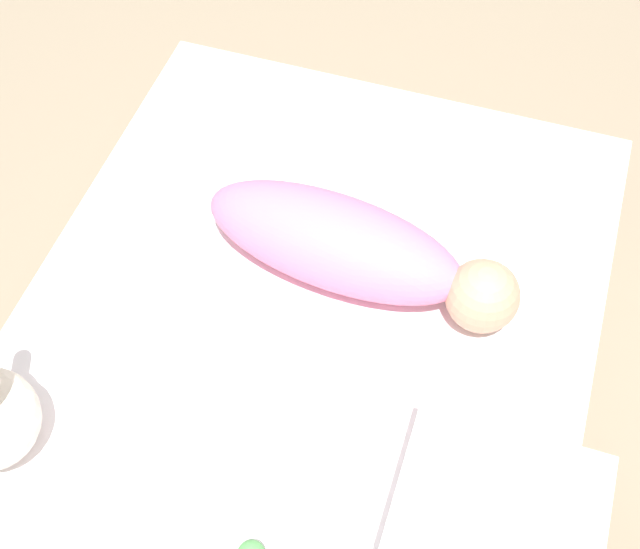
# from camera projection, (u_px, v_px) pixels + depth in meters

# --- Properties ---
(ground_plane) EXTENTS (12.00, 12.00, 0.00)m
(ground_plane) POSITION_uv_depth(u_px,v_px,m) (308.00, 382.00, 1.74)
(ground_plane) COLOR #7A6B56
(bed_mattress) EXTENTS (1.19, 0.98, 0.24)m
(bed_mattress) POSITION_uv_depth(u_px,v_px,m) (307.00, 351.00, 1.64)
(bed_mattress) COLOR white
(bed_mattress) RESTS_ON ground_plane
(swaddled_baby) EXTENTS (0.23, 0.58, 0.15)m
(swaddled_baby) POSITION_uv_depth(u_px,v_px,m) (353.00, 248.00, 1.54)
(swaddled_baby) COLOR pink
(swaddled_baby) RESTS_ON bed_mattress
(pillow) EXTENTS (0.33, 0.30, 0.09)m
(pillow) POSITION_uv_depth(u_px,v_px,m) (491.00, 543.00, 1.27)
(pillow) COLOR white
(pillow) RESTS_ON bed_mattress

